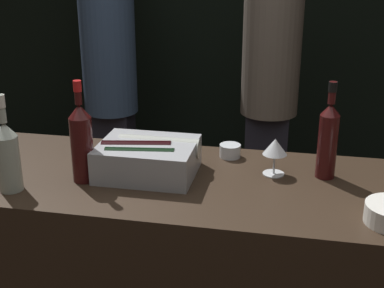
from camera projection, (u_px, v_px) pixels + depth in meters
The scene contains 10 objects.
wall_back_chalkboard at pixel (255, 6), 3.96m from camera, with size 6.40×0.06×2.80m.
ice_bin_with_bottles at pixel (147, 157), 1.91m from camera, with size 0.35×0.28×0.12m.
wine_glass at pixel (275, 148), 1.90m from camera, with size 0.09×0.09×0.14m.
candle_votive at pixel (230, 151), 2.08m from camera, with size 0.08×0.08×0.05m.
white_wine_bottle at pixel (7, 154), 1.77m from camera, with size 0.08×0.08×0.33m.
red_wine_bottle_black_foil at pixel (328, 138), 1.86m from camera, with size 0.07×0.07×0.35m.
red_wine_bottle_tall at pixel (82, 141), 1.83m from camera, with size 0.08×0.08×0.36m.
person_in_hoodie at pixel (110, 85), 3.43m from camera, with size 0.34×0.34×1.76m.
person_blond_tee at pixel (108, 64), 3.82m from camera, with size 0.36×0.36×1.84m.
person_grey_polo at pixel (270, 84), 3.22m from camera, with size 0.35×0.35×1.85m.
Camera 1 is at (0.35, -1.36, 1.84)m, focal length 50.00 mm.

